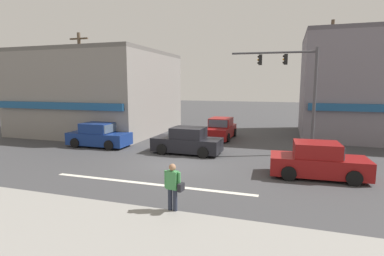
{
  "coord_description": "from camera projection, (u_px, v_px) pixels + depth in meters",
  "views": [
    {
      "loc": [
        5.38,
        -14.38,
        4.09
      ],
      "look_at": [
        0.14,
        2.0,
        1.6
      ],
      "focal_mm": 28.0,
      "sensor_mm": 36.0,
      "label": 1
    }
  ],
  "objects": [
    {
      "name": "utility_pole_near_left",
      "position": [
        81.0,
        87.0,
        20.88
      ],
      "size": [
        1.4,
        0.22,
        7.61
      ],
      "color": "brown",
      "rests_on": "ground"
    },
    {
      "name": "utility_pole_far_right",
      "position": [
        329.0,
        81.0,
        20.23
      ],
      "size": [
        1.4,
        0.22,
        8.32
      ],
      "color": "brown",
      "rests_on": "ground"
    },
    {
      "name": "ground_plane",
      "position": [
        178.0,
        163.0,
        15.76
      ],
      "size": [
        120.0,
        120.0,
        0.0
      ],
      "primitive_type": "plane",
      "color": "#3D3D3F"
    },
    {
      "name": "lane_marking_stripe",
      "position": [
        149.0,
        184.0,
        12.46
      ],
      "size": [
        9.0,
        0.24,
        0.01
      ],
      "primitive_type": "cube",
      "color": "silver",
      "rests_on": "ground"
    },
    {
      "name": "sedan_crossing_leftbound",
      "position": [
        221.0,
        129.0,
        22.86
      ],
      "size": [
        1.93,
        4.13,
        1.58
      ],
      "color": "maroon",
      "rests_on": "ground"
    },
    {
      "name": "sidewalk_curb",
      "position": [
        63.0,
        241.0,
        7.74
      ],
      "size": [
        40.0,
        5.0,
        0.16
      ],
      "primitive_type": "cube",
      "color": "gray",
      "rests_on": "ground"
    },
    {
      "name": "sedan_crossing_rightbound",
      "position": [
        99.0,
        136.0,
        19.93
      ],
      "size": [
        4.12,
        1.91,
        1.58
      ],
      "color": "navy",
      "rests_on": "ground"
    },
    {
      "name": "building_left_block",
      "position": [
        100.0,
        92.0,
        26.18
      ],
      "size": [
        11.3,
        10.46,
        6.84
      ],
      "color": "gray",
      "rests_on": "ground"
    },
    {
      "name": "sedan_parked_curbside",
      "position": [
        318.0,
        162.0,
        13.26
      ],
      "size": [
        4.17,
        2.03,
        1.58
      ],
      "color": "maroon",
      "rests_on": "ground"
    },
    {
      "name": "traffic_light_mast",
      "position": [
        297.0,
        83.0,
        17.36
      ],
      "size": [
        4.88,
        0.45,
        6.2
      ],
      "color": "#47474C",
      "rests_on": "ground"
    },
    {
      "name": "building_right_corner",
      "position": [
        379.0,
        86.0,
        22.81
      ],
      "size": [
        11.03,
        8.69,
        7.98
      ],
      "color": "slate",
      "rests_on": "ground"
    },
    {
      "name": "pedestrian_foreground_with_bag",
      "position": [
        173.0,
        186.0,
        9.34
      ],
      "size": [
        0.67,
        0.36,
        1.67
      ],
      "color": "#232838",
      "rests_on": "ground"
    },
    {
      "name": "sedan_crossing_center",
      "position": [
        187.0,
        142.0,
        17.94
      ],
      "size": [
        4.15,
        1.97,
        1.58
      ],
      "color": "black",
      "rests_on": "ground"
    }
  ]
}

